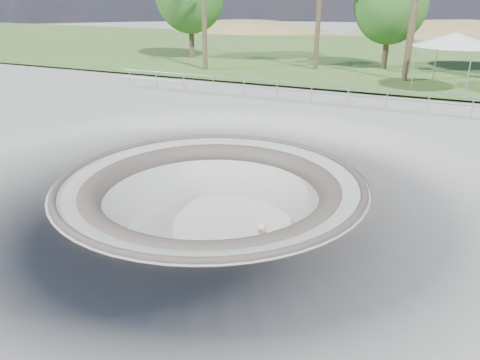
{
  "coord_description": "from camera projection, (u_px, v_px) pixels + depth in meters",
  "views": [
    {
      "loc": [
        6.74,
        -12.81,
        5.91
      ],
      "look_at": [
        0.76,
        0.66,
        -0.1
      ],
      "focal_mm": 35.0,
      "sensor_mm": 36.0,
      "label": 1
    }
  ],
  "objects": [
    {
      "name": "distant_hills",
      "position": [
        424.0,
        89.0,
        65.23
      ],
      "size": [
        103.2,
        45.0,
        28.6
      ],
      "color": "brown",
      "rests_on": "ground"
    },
    {
      "name": "bushy_tree_mid",
      "position": [
        391.0,
        4.0,
        34.28
      ],
      "size": [
        5.32,
        4.84,
        7.68
      ],
      "color": "brown",
      "rests_on": "ground"
    },
    {
      "name": "skate_bowl",
      "position": [
        212.0,
        229.0,
        16.3
      ],
      "size": [
        14.0,
        14.0,
        4.1
      ],
      "color": "#999994",
      "rests_on": "ground"
    },
    {
      "name": "skater",
      "position": [
        263.0,
        249.0,
        13.43
      ],
      "size": [
        0.55,
        0.68,
        1.62
      ],
      "primitive_type": "imported",
      "rotation": [
        0.0,
        0.0,
        1.25
      ],
      "color": "#DAA28D",
      "rests_on": "skateboard"
    },
    {
      "name": "ground",
      "position": [
        211.0,
        181.0,
        15.61
      ],
      "size": [
        180.0,
        180.0,
        0.0
      ],
      "primitive_type": "plane",
      "color": "#999994",
      "rests_on": "ground"
    },
    {
      "name": "canopy_white",
      "position": [
        455.0,
        40.0,
        27.09
      ],
      "size": [
        6.25,
        6.25,
        3.35
      ],
      "color": "#989BA0",
      "rests_on": "ground"
    },
    {
      "name": "grass_strip",
      "position": [
        375.0,
        54.0,
        44.3
      ],
      "size": [
        180.0,
        36.0,
        0.12
      ],
      "color": "#3E5B24",
      "rests_on": "ground"
    },
    {
      "name": "skateboard",
      "position": [
        262.0,
        273.0,
        13.74
      ],
      "size": [
        0.94,
        0.47,
        0.09
      ],
      "color": "olive",
      "rests_on": "ground"
    },
    {
      "name": "safety_railing",
      "position": [
        311.0,
        93.0,
        25.5
      ],
      "size": [
        25.0,
        0.06,
        1.03
      ],
      "color": "#989BA0",
      "rests_on": "ground"
    }
  ]
}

